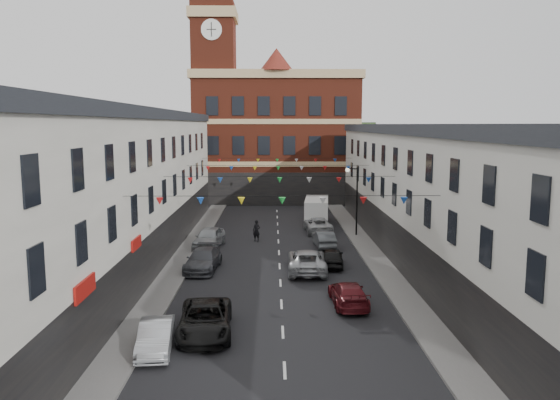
{
  "coord_description": "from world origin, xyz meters",
  "views": [
    {
      "loc": [
        -0.46,
        -32.48,
        9.68
      ],
      "look_at": [
        0.07,
        7.3,
        4.14
      ],
      "focal_mm": 35.0,
      "sensor_mm": 36.0,
      "label": 1
    }
  ],
  "objects_px": {
    "car_left_d": "(203,260)",
    "car_right_e": "(324,239)",
    "car_left_b": "(156,337)",
    "moving_car": "(307,261)",
    "street_lamp": "(354,192)",
    "car_left_e": "(209,238)",
    "car_right_d": "(332,257)",
    "white_van": "(317,211)",
    "car_right_f": "(318,225)",
    "car_left_c": "(205,319)",
    "car_right_c": "(348,294)",
    "pedestrian": "(257,231)"
  },
  "relations": [
    {
      "from": "street_lamp",
      "to": "white_van",
      "type": "xyz_separation_m",
      "value": [
        -2.75,
        5.88,
        -2.65
      ]
    },
    {
      "from": "car_left_c",
      "to": "pedestrian",
      "type": "distance_m",
      "value": 20.38
    },
    {
      "from": "moving_car",
      "to": "car_right_c",
      "type": "bearing_deg",
      "value": 106.83
    },
    {
      "from": "car_right_e",
      "to": "pedestrian",
      "type": "distance_m",
      "value": 5.85
    },
    {
      "from": "car_left_d",
      "to": "car_right_c",
      "type": "height_order",
      "value": "car_left_d"
    },
    {
      "from": "car_left_e",
      "to": "car_right_f",
      "type": "relative_size",
      "value": 0.96
    },
    {
      "from": "car_right_f",
      "to": "white_van",
      "type": "relative_size",
      "value": 0.86
    },
    {
      "from": "car_left_b",
      "to": "pedestrian",
      "type": "relative_size",
      "value": 2.19
    },
    {
      "from": "car_left_b",
      "to": "car_right_d",
      "type": "distance_m",
      "value": 16.71
    },
    {
      "from": "car_left_d",
      "to": "car_right_e",
      "type": "xyz_separation_m",
      "value": [
        8.72,
        6.81,
        -0.06
      ]
    },
    {
      "from": "car_left_d",
      "to": "car_right_d",
      "type": "relative_size",
      "value": 1.3
    },
    {
      "from": "moving_car",
      "to": "white_van",
      "type": "relative_size",
      "value": 0.95
    },
    {
      "from": "car_left_d",
      "to": "car_right_f",
      "type": "xyz_separation_m",
      "value": [
        8.72,
        12.8,
        -0.03
      ]
    },
    {
      "from": "car_right_e",
      "to": "car_left_d",
      "type": "bearing_deg",
      "value": 33.68
    },
    {
      "from": "car_left_c",
      "to": "car_right_f",
      "type": "xyz_separation_m",
      "value": [
        7.2,
        24.11,
        -0.04
      ]
    },
    {
      "from": "car_left_c",
      "to": "car_right_c",
      "type": "relative_size",
      "value": 1.18
    },
    {
      "from": "street_lamp",
      "to": "car_left_b",
      "type": "distance_m",
      "value": 27.1
    },
    {
      "from": "car_right_f",
      "to": "moving_car",
      "type": "height_order",
      "value": "moving_car"
    },
    {
      "from": "car_right_e",
      "to": "car_right_f",
      "type": "distance_m",
      "value": 5.99
    },
    {
      "from": "car_left_b",
      "to": "moving_car",
      "type": "relative_size",
      "value": 0.73
    },
    {
      "from": "car_left_c",
      "to": "car_right_e",
      "type": "xyz_separation_m",
      "value": [
        7.2,
        18.12,
        -0.07
      ]
    },
    {
      "from": "car_right_d",
      "to": "pedestrian",
      "type": "xyz_separation_m",
      "value": [
        -5.42,
        8.12,
        0.25
      ]
    },
    {
      "from": "pedestrian",
      "to": "moving_car",
      "type": "bearing_deg",
      "value": -44.64
    },
    {
      "from": "car_left_b",
      "to": "car_right_c",
      "type": "height_order",
      "value": "car_left_b"
    },
    {
      "from": "car_left_b",
      "to": "car_right_f",
      "type": "relative_size",
      "value": 0.8
    },
    {
      "from": "car_left_b",
      "to": "pedestrian",
      "type": "bearing_deg",
      "value": 74.55
    },
    {
      "from": "street_lamp",
      "to": "car_right_e",
      "type": "height_order",
      "value": "street_lamp"
    },
    {
      "from": "street_lamp",
      "to": "car_left_e",
      "type": "height_order",
      "value": "street_lamp"
    },
    {
      "from": "car_left_d",
      "to": "car_right_e",
      "type": "bearing_deg",
      "value": 42.43
    },
    {
      "from": "car_left_c",
      "to": "car_right_d",
      "type": "xyz_separation_m",
      "value": [
        7.2,
        12.18,
        -0.08
      ]
    },
    {
      "from": "car_right_e",
      "to": "moving_car",
      "type": "distance_m",
      "value": 7.51
    },
    {
      "from": "street_lamp",
      "to": "moving_car",
      "type": "distance_m",
      "value": 12.73
    },
    {
      "from": "car_left_b",
      "to": "car_left_d",
      "type": "height_order",
      "value": "car_left_d"
    },
    {
      "from": "car_left_d",
      "to": "car_right_e",
      "type": "relative_size",
      "value": 1.24
    },
    {
      "from": "street_lamp",
      "to": "car_left_e",
      "type": "xyz_separation_m",
      "value": [
        -12.05,
        -4.17,
        -3.1
      ]
    },
    {
      "from": "street_lamp",
      "to": "moving_car",
      "type": "height_order",
      "value": "street_lamp"
    },
    {
      "from": "street_lamp",
      "to": "car_right_c",
      "type": "bearing_deg",
      "value": -99.21
    },
    {
      "from": "car_right_e",
      "to": "white_van",
      "type": "distance_m",
      "value": 10.0
    },
    {
      "from": "car_left_e",
      "to": "street_lamp",
      "type": "bearing_deg",
      "value": 26.66
    },
    {
      "from": "car_left_c",
      "to": "pedestrian",
      "type": "bearing_deg",
      "value": 81.23
    },
    {
      "from": "car_left_c",
      "to": "car_left_e",
      "type": "relative_size",
      "value": 1.1
    },
    {
      "from": "car_right_d",
      "to": "white_van",
      "type": "height_order",
      "value": "white_van"
    },
    {
      "from": "car_right_c",
      "to": "pedestrian",
      "type": "bearing_deg",
      "value": -73.51
    },
    {
      "from": "car_left_e",
      "to": "moving_car",
      "type": "xyz_separation_m",
      "value": [
        7.3,
        -7.22,
        -0.06
      ]
    },
    {
      "from": "car_left_c",
      "to": "car_left_b",
      "type": "bearing_deg",
      "value": -139.68
    },
    {
      "from": "car_left_b",
      "to": "car_left_d",
      "type": "xyz_separation_m",
      "value": [
        0.38,
        13.15,
        0.07
      ]
    },
    {
      "from": "street_lamp",
      "to": "pedestrian",
      "type": "distance_m",
      "value": 9.1
    },
    {
      "from": "car_left_c",
      "to": "car_right_f",
      "type": "height_order",
      "value": "car_left_c"
    },
    {
      "from": "car_right_e",
      "to": "moving_car",
      "type": "xyz_separation_m",
      "value": [
        -1.8,
        -7.29,
        0.09
      ]
    },
    {
      "from": "car_right_f",
      "to": "car_left_d",
      "type": "bearing_deg",
      "value": 52.74
    }
  ]
}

